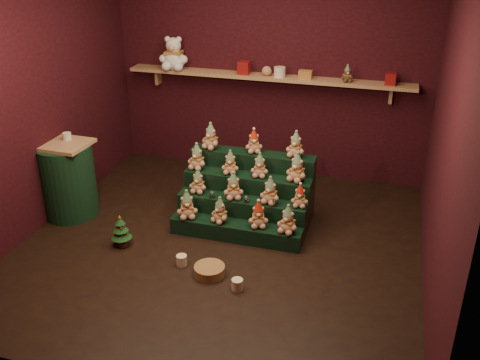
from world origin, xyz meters
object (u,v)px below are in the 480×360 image
(snow_globe_c, at_px, (274,202))
(riser_tier_front, at_px, (236,231))
(side_table, at_px, (68,179))
(mug_right, at_px, (237,284))
(mug_left, at_px, (182,260))
(mini_christmas_tree, at_px, (121,231))
(snow_globe_a, at_px, (212,194))
(snow_globe_b, at_px, (246,199))
(white_bear, at_px, (174,49))
(brown_bear, at_px, (347,74))
(wicker_basket, at_px, (209,270))

(snow_globe_c, bearing_deg, riser_tier_front, -156.45)
(side_table, bearing_deg, mug_right, -18.55)
(side_table, distance_m, mug_left, 1.75)
(mini_christmas_tree, bearing_deg, snow_globe_a, 38.79)
(snow_globe_a, relative_size, side_table, 0.09)
(snow_globe_a, bearing_deg, mug_right, -59.92)
(snow_globe_b, distance_m, white_bear, 2.38)
(riser_tier_front, distance_m, side_table, 1.99)
(mug_right, bearing_deg, snow_globe_b, 101.26)
(side_table, relative_size, brown_bear, 4.34)
(brown_bear, bearing_deg, snow_globe_c, -131.41)
(white_bear, relative_size, brown_bear, 2.61)
(snow_globe_a, relative_size, wicker_basket, 0.27)
(snow_globe_c, xyz_separation_m, wicker_basket, (-0.42, -0.85, -0.36))
(riser_tier_front, bearing_deg, wicker_basket, -94.03)
(snow_globe_c, distance_m, mini_christmas_tree, 1.59)
(snow_globe_c, relative_size, brown_bear, 0.40)
(mini_christmas_tree, relative_size, mug_left, 3.44)
(snow_globe_a, xyz_separation_m, brown_bear, (1.17, 1.52, 1.02))
(mug_left, distance_m, white_bear, 2.92)
(mug_left, xyz_separation_m, white_bear, (-0.97, 2.29, 1.53))
(riser_tier_front, xyz_separation_m, brown_bear, (0.86, 1.68, 1.33))
(mug_right, bearing_deg, snow_globe_a, 120.08)
(side_table, xyz_separation_m, brown_bear, (2.82, 1.68, 0.99))
(riser_tier_front, relative_size, white_bear, 2.67)
(snow_globe_b, xyz_separation_m, white_bear, (-1.40, 1.52, 1.18))
(snow_globe_a, height_order, mug_right, snow_globe_a)
(snow_globe_a, height_order, snow_globe_b, snow_globe_a)
(snow_globe_a, xyz_separation_m, mug_right, (0.58, -1.00, -0.35))
(mug_left, bearing_deg, snow_globe_a, 86.19)
(mug_right, height_order, brown_bear, brown_bear)
(snow_globe_b, distance_m, mug_left, 0.95)
(mini_christmas_tree, height_order, white_bear, white_bear)
(snow_globe_c, distance_m, white_bear, 2.56)
(snow_globe_c, relative_size, mug_left, 0.77)
(snow_globe_a, xyz_separation_m, side_table, (-1.65, -0.16, 0.03))
(snow_globe_b, height_order, mini_christmas_tree, snow_globe_b)
(mini_christmas_tree, bearing_deg, mug_right, -15.53)
(snow_globe_c, bearing_deg, mug_left, -133.15)
(riser_tier_front, xyz_separation_m, snow_globe_c, (0.37, 0.16, 0.31))
(snow_globe_c, bearing_deg, brown_bear, 71.92)
(mug_left, bearing_deg, side_table, 158.99)
(riser_tier_front, height_order, snow_globe_c, snow_globe_c)
(mini_christmas_tree, distance_m, white_bear, 2.57)
(snow_globe_a, xyz_separation_m, snow_globe_b, (0.38, 0.00, -0.00))
(riser_tier_front, xyz_separation_m, mug_right, (0.27, -0.84, -0.04))
(brown_bear, bearing_deg, snow_globe_b, -140.91)
(mug_right, bearing_deg, white_bear, 122.37)
(riser_tier_front, relative_size, snow_globe_b, 18.50)
(snow_globe_c, distance_m, wicker_basket, 1.01)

